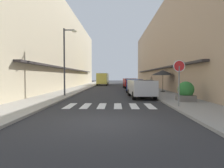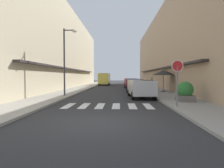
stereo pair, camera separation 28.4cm
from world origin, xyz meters
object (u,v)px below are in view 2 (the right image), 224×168
Objects in this scene: round_street_sign at (177,71)px; parked_car_near at (141,87)px; cafe_umbrella at (164,73)px; parked_car_far at (131,82)px; delivery_van at (104,78)px; parked_car_mid at (135,84)px; pedestrian_walking_near at (151,84)px; planter_corner at (185,92)px; street_lamp at (66,55)px.

parked_car_near is at bearing 104.90° from round_street_sign.
parked_car_far is at bearing 111.30° from cafe_umbrella.
delivery_van is at bearing 102.42° from round_street_sign.
delivery_van is at bearing 106.03° from parked_car_mid.
parked_car_far is at bearing -117.07° from pedestrian_walking_near.
parked_car_far reaches higher than planter_corner.
parked_car_mid is at bearing -73.97° from delivery_van.
delivery_van is 2.15× the size of round_street_sign.
parked_car_far is (-0.00, 6.57, -0.00)m from parked_car_mid.
delivery_van is (-4.67, 22.32, 0.48)m from parked_car_near.
cafe_umbrella is 8.06m from planter_corner.
parked_car_far is 2.61× the size of pedestrian_walking_near.
parked_car_far is 17.96m from round_street_sign.
cafe_umbrella is at bearing 131.78° from pedestrian_walking_near.
cafe_umbrella reaches higher than parked_car_far.
parked_car_far is at bearing 99.50° from planter_corner.
street_lamp is (-7.73, 5.99, 1.56)m from round_street_sign.
pedestrian_walking_near reaches higher than parked_car_far.
pedestrian_walking_near is (1.73, -0.90, 0.05)m from parked_car_mid.
round_street_sign is 1.94× the size of planter_corner.
parked_car_near is 5.54m from round_street_sign.
parked_car_mid is at bearing -90.00° from parked_car_far.
cafe_umbrella is 1.89× the size of planter_corner.
pedestrian_walking_near is at bearing -76.94° from parked_car_far.
cafe_umbrella reaches higher than planter_corner.
planter_corner is at bearing 56.02° from pedestrian_walking_near.
street_lamp is at bearing -11.46° from pedestrian_walking_near.
parked_car_near is 12.63m from parked_car_far.
pedestrian_walking_near is at bearing -69.53° from delivery_van.
parked_car_mid is 16.93m from delivery_van.
pedestrian_walking_near reaches higher than planter_corner.
round_street_sign reaches higher than parked_car_far.
parked_car_near is 0.82× the size of delivery_van.
pedestrian_walking_near is at bearing 96.15° from planter_corner.
parked_car_near is 1.06× the size of parked_car_far.
pedestrian_walking_near is (6.41, -17.17, -0.44)m from delivery_van.
parked_car_mid is at bearing 39.97° from street_lamp.
delivery_van is 3.37× the size of pedestrian_walking_near.
street_lamp is 9.56m from pedestrian_walking_near.
cafe_umbrella is at bearing 87.29° from planter_corner.
parked_car_far is 8.30m from cafe_umbrella.
delivery_van is 4.17× the size of planter_corner.
planter_corner is (2.61, -2.94, -0.18)m from parked_car_near.
planter_corner is (2.61, -15.57, -0.18)m from parked_car_far.
round_street_sign reaches higher than parked_car_mid.
round_street_sign is 0.44× the size of street_lamp.
parked_car_mid is at bearing 106.15° from planter_corner.
parked_car_mid reaches higher than planter_corner.
parked_car_far is 0.73× the size of street_lamp.
planter_corner is at bearing 62.28° from round_street_sign.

